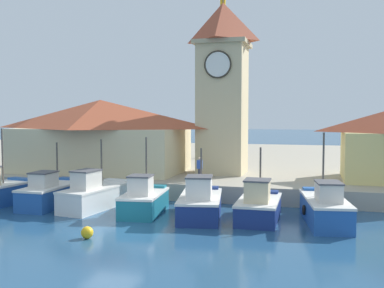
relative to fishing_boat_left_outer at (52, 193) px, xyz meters
The scene contains 13 objects.
ground_plane 7.46m from the fishing_boat_left_outer, 36.19° to the right, with size 300.00×300.00×0.00m, color navy.
quay_wharf 24.14m from the fishing_boat_left_outer, 75.64° to the left, with size 120.00×40.00×1.08m, color #A89E89.
fishing_boat_left_outer is the anchor object (origin of this frame).
fishing_boat_left_inner 2.84m from the fishing_boat_left_outer, ahead, with size 2.55×5.29×4.00m.
fishing_boat_mid_left 6.12m from the fishing_boat_left_outer, ahead, with size 2.39×4.32×4.20m.
fishing_boat_center 9.32m from the fishing_boat_left_outer, ahead, with size 2.98×5.26×3.64m.
fishing_boat_mid_right 12.37m from the fishing_boat_left_outer, ahead, with size 2.17×4.48×3.73m.
fishing_boat_right_inner 15.66m from the fishing_boat_left_outer, ahead, with size 2.68×5.44×4.54m.
clock_tower 14.47m from the fishing_boat_left_outer, 48.26° to the left, with size 3.85×3.85×14.18m.
warehouse_left 8.73m from the fishing_boat_left_outer, 96.00° to the left, with size 13.05×6.93×5.51m.
port_crane_near 24.48m from the fishing_boat_left_outer, 75.05° to the left, with size 3.65×7.78×21.09m.
mooring_buoy 8.04m from the fishing_boat_left_outer, 46.52° to the right, with size 0.54×0.54×0.54m, color gold.
dock_worker_near_tower 9.33m from the fishing_boat_left_outer, 31.72° to the left, with size 0.34×0.22×1.62m.
Camera 1 is at (9.15, -18.95, 5.45)m, focal length 42.00 mm.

